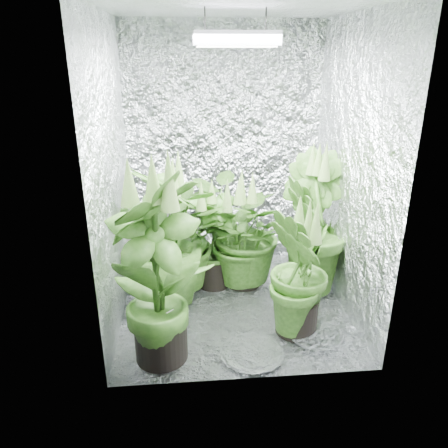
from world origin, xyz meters
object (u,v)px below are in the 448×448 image
plant_d (164,239)px  plant_f (157,270)px  plant_b (213,238)px  plant_e (244,234)px  circulation_fan (308,274)px  plant_a (178,234)px  plant_g (300,274)px  grow_lamp (235,39)px  plant_c (311,226)px

plant_d → plant_f: (-0.01, -0.63, 0.08)m
plant_b → plant_d: (-0.37, -0.24, 0.11)m
plant_d → plant_b: bearing=32.9°
plant_e → plant_b: bearing=176.5°
circulation_fan → plant_d: bearing=-177.6°
plant_a → plant_b: (0.27, 0.02, -0.05)m
plant_f → plant_a: bearing=82.5°
plant_a → plant_g: size_ratio=1.02×
plant_a → plant_e: plant_a is taller
plant_e → plant_g: bearing=-68.2°
plant_b → plant_e: plant_e is taller
plant_a → circulation_fan: 1.05m
grow_lamp → plant_c: bearing=16.7°
plant_b → plant_c: bearing=-10.2°
plant_e → grow_lamp: bearing=-111.0°
plant_e → plant_g: plant_g is taller
grow_lamp → plant_d: (-0.49, 0.07, -1.31)m
circulation_fan → plant_a: bearing=170.0°
plant_f → grow_lamp: bearing=48.0°
plant_c → plant_f: (-1.11, -0.74, 0.06)m
plant_d → plant_a: bearing=65.4°
plant_e → plant_g: size_ratio=1.07×
plant_d → circulation_fan: size_ratio=3.07×
plant_b → circulation_fan: (0.72, -0.18, -0.25)m
plant_c → plant_e: 0.51m
grow_lamp → plant_g: 1.49m
plant_a → plant_e: (0.51, 0.00, -0.02)m
plant_g → circulation_fan: 0.62m
plant_a → circulation_fan: bearing=-9.2°
grow_lamp → plant_d: grow_lamp is taller
plant_b → plant_d: bearing=-147.1°
plant_e → plant_f: bearing=-125.8°
plant_d → plant_e: plant_d is taller
plant_a → plant_g: (0.77, -0.67, -0.03)m
plant_c → plant_f: bearing=-146.2°
grow_lamp → plant_b: bearing=111.5°
grow_lamp → plant_b: 1.46m
plant_e → plant_g: (0.27, -0.67, -0.01)m
plant_c → circulation_fan: size_ratio=3.18×
grow_lamp → plant_f: size_ratio=0.39×
grow_lamp → circulation_fan: grow_lamp is taller
plant_a → plant_g: plant_a is taller
plant_b → plant_f: plant_f is taller
plant_d → plant_g: (0.88, -0.45, -0.09)m
grow_lamp → plant_e: 1.42m
plant_g → circulation_fan: bearing=67.3°
plant_f → plant_g: size_ratio=1.36×
plant_a → plant_f: size_ratio=0.75×
plant_e → plant_f: plant_f is taller
grow_lamp → circulation_fan: (0.60, 0.13, -1.67)m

